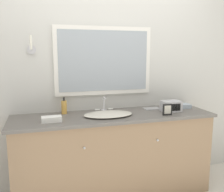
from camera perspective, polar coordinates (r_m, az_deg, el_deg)
The scene contains 9 objects.
wall_back at distance 2.86m, azimuth -1.43°, elevation 4.85°, with size 8.00×0.18×2.55m.
vanity_counter at distance 2.76m, azimuth 0.43°, elevation -13.23°, with size 2.11×0.59×0.89m.
sink_basin at distance 2.58m, azimuth -0.90°, elevation -4.11°, with size 0.51×0.37×0.17m.
soap_bottle at distance 2.70m, azimuth -10.89°, elevation -2.46°, with size 0.06×0.06×0.18m.
appliance_box at distance 2.84m, azimuth 13.34°, elevation -2.26°, with size 0.21×0.15×0.12m.
picture_frame at distance 2.65m, azimuth 12.54°, elevation -3.05°, with size 0.10×0.01×0.12m.
hand_towel_near_sink at distance 2.42m, azimuth -13.65°, elevation -5.16°, with size 0.19×0.10×0.05m.
hand_towel_far_corner at distance 3.05m, azimuth 15.85°, elevation -2.22°, with size 0.17×0.11×0.05m.
metal_tray at distance 2.92m, azimuth 9.07°, elevation -2.85°, with size 0.18×0.12×0.01m.
Camera 1 is at (-0.73, -2.12, 1.52)m, focal length 40.00 mm.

